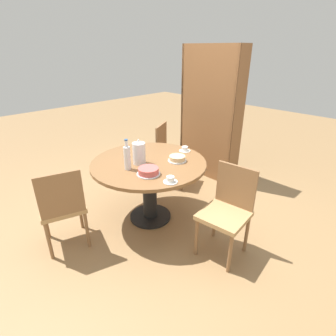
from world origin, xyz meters
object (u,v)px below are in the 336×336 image
coffee_pot (139,153)px  cup_a (185,149)px  chair_a (227,209)px  cake_main (148,171)px  chair_b (170,152)px  bookshelf (210,116)px  water_bottle (127,157)px  cup_b (170,180)px  cake_second (177,159)px  chair_c (62,206)px

coffee_pot → cup_a: (0.10, 0.63, -0.10)m
chair_a → cake_main: bearing=-158.0°
chair_b → cake_main: bearing=-171.7°
chair_b → bookshelf: bookshelf is taller
water_bottle → cup_b: bearing=12.0°
chair_b → cup_b: chair_b is taller
chair_a → cup_b: (-0.43, -0.34, 0.28)m
cup_a → bookshelf: bearing=110.7°
bookshelf → cake_second: size_ratio=9.37×
bookshelf → cake_main: (0.54, -1.70, -0.18)m
cake_second → water_bottle: bearing=-112.3°
coffee_pot → cup_a: size_ratio=2.02×
coffee_pot → cake_main: 0.31m
bookshelf → cup_a: size_ratio=14.23×
water_bottle → cup_a: 0.82m
water_bottle → cake_second: 0.57m
cake_second → chair_a: bearing=-5.3°
chair_b → chair_c: bearing=161.7°
chair_c → cup_b: bearing=153.0°
cup_b → water_bottle: bearing=-168.0°
water_bottle → cup_b: (0.51, 0.11, -0.11)m
cake_second → cup_b: size_ratio=1.52×
coffee_pot → chair_b: bearing=116.1°
chair_a → chair_c: (-1.17, -1.10, 0.00)m
coffee_pot → chair_a: bearing=15.4°
cup_a → chair_c: bearing=-101.1°
coffee_pot → cup_a: coffee_pot is taller
cake_main → cup_b: 0.27m
chair_c → water_bottle: 0.79m
bookshelf → cake_second: (0.51, -1.25, -0.18)m
chair_b → water_bottle: (0.49, -1.11, 0.39)m
bookshelf → cup_b: bookshelf is taller
bookshelf → cup_b: bearing=116.1°
bookshelf → cake_main: size_ratio=8.25×
chair_a → coffee_pot: (-0.98, -0.27, 0.38)m
water_bottle → cake_main: 0.27m
chair_a → cake_main: chair_a is taller
chair_c → cake_second: bearing=176.7°
cake_main → cup_a: (-0.18, 0.73, -0.01)m
bookshelf → water_bottle: bearing=99.6°
chair_c → cake_main: bearing=164.2°
bookshelf → cup_a: 1.05m
chair_a → cup_a: 0.99m
chair_b → chair_c: size_ratio=1.00×
cup_a → cake_main: bearing=-76.4°
bookshelf → coffee_pot: 1.61m
cake_second → cup_b: bearing=-53.6°
bookshelf → water_bottle: size_ratio=5.97×
chair_b → water_bottle: bearing=176.9°
chair_a → cup_a: chair_a is taller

